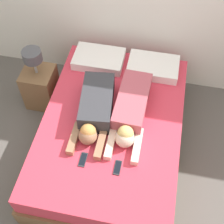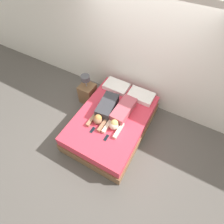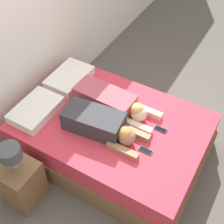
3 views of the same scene
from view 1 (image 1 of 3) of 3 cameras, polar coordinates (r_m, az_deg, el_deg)
ground_plane at (r=3.68m, az=0.00°, el=-6.36°), size 12.00×12.00×0.00m
bed at (r=3.45m, az=0.00°, el=-4.17°), size 1.49×2.11×0.54m
pillow_head_left at (r=3.74m, az=-2.42°, el=9.69°), size 0.58×0.39×0.11m
pillow_head_right at (r=3.67m, az=7.51°, el=8.22°), size 0.58×0.39×0.11m
person_left at (r=3.18m, az=-3.11°, el=0.50°), size 0.39×0.93×0.23m
person_right at (r=3.17m, az=3.40°, el=0.23°), size 0.33×1.01×0.22m
cell_phone_left at (r=3.00m, az=-5.32°, el=-8.65°), size 0.06×0.15×0.01m
cell_phone_right at (r=2.95m, az=1.02°, el=-10.11°), size 0.06×0.15×0.01m
nightstand at (r=3.93m, az=-12.98°, el=4.85°), size 0.37×0.37×0.86m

